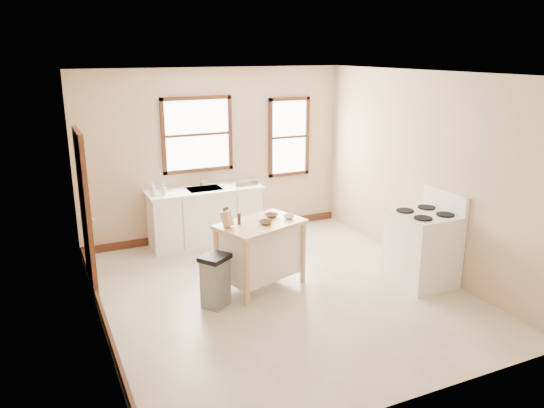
% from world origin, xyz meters
% --- Properties ---
extents(floor, '(5.00, 5.00, 0.00)m').
position_xyz_m(floor, '(0.00, 0.00, 0.00)').
color(floor, '#C0AF98').
rests_on(floor, ground).
extents(ceiling, '(5.00, 5.00, 0.00)m').
position_xyz_m(ceiling, '(0.00, 0.00, 2.80)').
color(ceiling, white).
rests_on(ceiling, ground).
extents(wall_back, '(4.50, 0.04, 2.80)m').
position_xyz_m(wall_back, '(0.00, 2.50, 1.40)').
color(wall_back, tan).
rests_on(wall_back, ground).
extents(wall_left, '(0.04, 5.00, 2.80)m').
position_xyz_m(wall_left, '(-2.25, 0.00, 1.40)').
color(wall_left, tan).
rests_on(wall_left, ground).
extents(wall_right, '(0.04, 5.00, 2.80)m').
position_xyz_m(wall_right, '(2.25, 0.00, 1.40)').
color(wall_right, tan).
rests_on(wall_right, ground).
extents(window_main, '(1.17, 0.06, 1.22)m').
position_xyz_m(window_main, '(-0.30, 2.48, 1.75)').
color(window_main, '#402411').
rests_on(window_main, wall_back).
extents(window_side, '(0.77, 0.06, 1.37)m').
position_xyz_m(window_side, '(1.35, 2.48, 1.60)').
color(window_side, '#402411').
rests_on(window_side, wall_back).
extents(door_left, '(0.06, 0.90, 2.10)m').
position_xyz_m(door_left, '(-2.21, 1.30, 1.05)').
color(door_left, '#402411').
rests_on(door_left, ground).
extents(baseboard_back, '(4.50, 0.04, 0.12)m').
position_xyz_m(baseboard_back, '(0.00, 2.47, 0.06)').
color(baseboard_back, '#402411').
rests_on(baseboard_back, ground).
extents(baseboard_left, '(0.04, 5.00, 0.12)m').
position_xyz_m(baseboard_left, '(-2.22, 0.00, 0.06)').
color(baseboard_left, '#402411').
rests_on(baseboard_left, ground).
extents(sink_counter, '(1.86, 0.62, 0.92)m').
position_xyz_m(sink_counter, '(-0.30, 2.20, 0.46)').
color(sink_counter, white).
rests_on(sink_counter, ground).
extents(faucet, '(0.03, 0.03, 0.22)m').
position_xyz_m(faucet, '(-0.30, 2.38, 1.03)').
color(faucet, silver).
rests_on(faucet, sink_counter).
extents(soap_bottle_a, '(0.09, 0.09, 0.22)m').
position_xyz_m(soap_bottle_a, '(-1.15, 2.11, 1.03)').
color(soap_bottle_a, '#B2B2B2').
rests_on(soap_bottle_a, sink_counter).
extents(soap_bottle_b, '(0.10, 0.10, 0.17)m').
position_xyz_m(soap_bottle_b, '(-0.99, 2.11, 1.01)').
color(soap_bottle_b, '#B2B2B2').
rests_on(soap_bottle_b, sink_counter).
extents(dish_rack, '(0.48, 0.40, 0.11)m').
position_xyz_m(dish_rack, '(0.37, 2.16, 0.97)').
color(dish_rack, silver).
rests_on(dish_rack, sink_counter).
extents(kitchen_island, '(1.27, 1.02, 0.90)m').
position_xyz_m(kitchen_island, '(-0.16, 0.28, 0.45)').
color(kitchen_island, '#F7CA91').
rests_on(kitchen_island, ground).
extents(knife_block, '(0.14, 0.14, 0.20)m').
position_xyz_m(knife_block, '(-0.61, 0.29, 1.00)').
color(knife_block, tan).
rests_on(knife_block, kitchen_island).
extents(pepper_grinder, '(0.05, 0.05, 0.15)m').
position_xyz_m(pepper_grinder, '(-0.44, 0.33, 0.98)').
color(pepper_grinder, '#3C1C10').
rests_on(pepper_grinder, kitchen_island).
extents(bowl_a, '(0.25, 0.25, 0.04)m').
position_xyz_m(bowl_a, '(-0.12, 0.19, 0.93)').
color(bowl_a, brown).
rests_on(bowl_a, kitchen_island).
extents(bowl_b, '(0.24, 0.24, 0.04)m').
position_xyz_m(bowl_b, '(0.07, 0.43, 0.93)').
color(bowl_b, brown).
rests_on(bowl_b, kitchen_island).
extents(bowl_c, '(0.18, 0.18, 0.05)m').
position_xyz_m(bowl_c, '(0.26, 0.28, 0.93)').
color(bowl_c, silver).
rests_on(bowl_c, kitchen_island).
extents(trash_bin, '(0.45, 0.43, 0.67)m').
position_xyz_m(trash_bin, '(-0.89, -0.00, 0.33)').
color(trash_bin, slate).
rests_on(trash_bin, ground).
extents(gas_stove, '(0.79, 0.80, 1.25)m').
position_xyz_m(gas_stove, '(1.88, -0.50, 0.63)').
color(gas_stove, white).
rests_on(gas_stove, ground).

